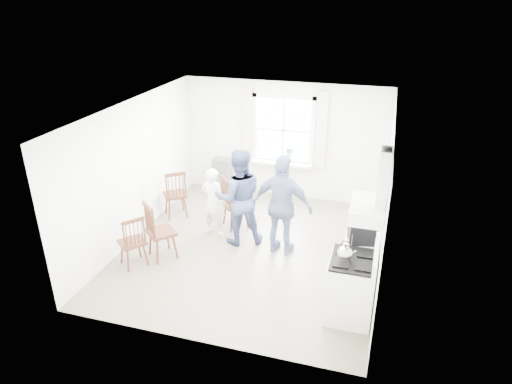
{
  "coord_description": "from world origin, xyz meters",
  "views": [
    {
      "loc": [
        2.12,
        -6.9,
        4.41
      ],
      "look_at": [
        0.04,
        0.2,
        1.06
      ],
      "focal_mm": 32.0,
      "sensor_mm": 36.0,
      "label": 1
    }
  ],
  "objects_px": {
    "person_left": "(213,202)",
    "person_right": "(283,206)",
    "windsor_chair_b": "(154,225)",
    "gas_stove": "(351,287)",
    "low_cabinet": "(360,264)",
    "person_mid": "(239,197)",
    "windsor_chair_a": "(176,190)",
    "stereo_stack": "(362,231)",
    "windsor_chair_c": "(134,237)"
  },
  "relations": [
    {
      "from": "windsor_chair_a",
      "to": "person_right",
      "type": "relative_size",
      "value": 0.56
    },
    {
      "from": "low_cabinet",
      "to": "windsor_chair_a",
      "type": "distance_m",
      "value": 4.07
    },
    {
      "from": "gas_stove",
      "to": "low_cabinet",
      "type": "bearing_deg",
      "value": 84.32
    },
    {
      "from": "stereo_stack",
      "to": "person_mid",
      "type": "relative_size",
      "value": 0.24
    },
    {
      "from": "low_cabinet",
      "to": "windsor_chair_a",
      "type": "xyz_separation_m",
      "value": [
        -3.81,
        1.41,
        0.18
      ]
    },
    {
      "from": "stereo_stack",
      "to": "person_left",
      "type": "relative_size",
      "value": 0.32
    },
    {
      "from": "windsor_chair_a",
      "to": "windsor_chair_b",
      "type": "xyz_separation_m",
      "value": [
        0.33,
        -1.53,
        0.02
      ]
    },
    {
      "from": "low_cabinet",
      "to": "windsor_chair_c",
      "type": "distance_m",
      "value": 3.72
    },
    {
      "from": "windsor_chair_c",
      "to": "person_right",
      "type": "relative_size",
      "value": 0.52
    },
    {
      "from": "gas_stove",
      "to": "person_mid",
      "type": "distance_m",
      "value": 2.73
    },
    {
      "from": "gas_stove",
      "to": "windsor_chair_a",
      "type": "bearing_deg",
      "value": 150.55
    },
    {
      "from": "low_cabinet",
      "to": "person_right",
      "type": "bearing_deg",
      "value": 153.09
    },
    {
      "from": "person_right",
      "to": "stereo_stack",
      "type": "bearing_deg",
      "value": 158.91
    },
    {
      "from": "low_cabinet",
      "to": "windsor_chair_a",
      "type": "relative_size",
      "value": 0.87
    },
    {
      "from": "windsor_chair_b",
      "to": "person_left",
      "type": "distance_m",
      "value": 1.29
    },
    {
      "from": "person_left",
      "to": "person_mid",
      "type": "bearing_deg",
      "value": 175.84
    },
    {
      "from": "person_mid",
      "to": "stereo_stack",
      "type": "bearing_deg",
      "value": 132.75
    },
    {
      "from": "stereo_stack",
      "to": "person_left",
      "type": "distance_m",
      "value": 3.03
    },
    {
      "from": "person_left",
      "to": "windsor_chair_c",
      "type": "bearing_deg",
      "value": 69.7
    },
    {
      "from": "windsor_chair_a",
      "to": "windsor_chair_c",
      "type": "bearing_deg",
      "value": -86.21
    },
    {
      "from": "windsor_chair_b",
      "to": "person_right",
      "type": "relative_size",
      "value": 0.58
    },
    {
      "from": "low_cabinet",
      "to": "person_mid",
      "type": "relative_size",
      "value": 0.49
    },
    {
      "from": "low_cabinet",
      "to": "person_right",
      "type": "distance_m",
      "value": 1.66
    },
    {
      "from": "windsor_chair_c",
      "to": "person_mid",
      "type": "distance_m",
      "value": 1.97
    },
    {
      "from": "windsor_chair_c",
      "to": "person_right",
      "type": "bearing_deg",
      "value": 27.77
    },
    {
      "from": "low_cabinet",
      "to": "gas_stove",
      "type": "bearing_deg",
      "value": -95.68
    },
    {
      "from": "gas_stove",
      "to": "person_right",
      "type": "distance_m",
      "value": 2.01
    },
    {
      "from": "windsor_chair_c",
      "to": "windsor_chair_b",
      "type": "bearing_deg",
      "value": 60.25
    },
    {
      "from": "person_right",
      "to": "windsor_chair_a",
      "type": "bearing_deg",
      "value": -7.61
    },
    {
      "from": "windsor_chair_b",
      "to": "windsor_chair_c",
      "type": "bearing_deg",
      "value": -119.75
    },
    {
      "from": "gas_stove",
      "to": "windsor_chair_b",
      "type": "height_order",
      "value": "gas_stove"
    },
    {
      "from": "windsor_chair_a",
      "to": "windsor_chair_b",
      "type": "bearing_deg",
      "value": -77.93
    },
    {
      "from": "person_left",
      "to": "person_mid",
      "type": "distance_m",
      "value": 0.63
    },
    {
      "from": "stereo_stack",
      "to": "low_cabinet",
      "type": "bearing_deg",
      "value": 72.48
    },
    {
      "from": "person_left",
      "to": "person_right",
      "type": "distance_m",
      "value": 1.46
    },
    {
      "from": "gas_stove",
      "to": "windsor_chair_b",
      "type": "relative_size",
      "value": 1.04
    },
    {
      "from": "gas_stove",
      "to": "person_left",
      "type": "relative_size",
      "value": 0.82
    },
    {
      "from": "windsor_chair_b",
      "to": "person_mid",
      "type": "height_order",
      "value": "person_mid"
    },
    {
      "from": "low_cabinet",
      "to": "windsor_chair_b",
      "type": "distance_m",
      "value": 3.49
    },
    {
      "from": "low_cabinet",
      "to": "windsor_chair_b",
      "type": "height_order",
      "value": "windsor_chair_b"
    },
    {
      "from": "gas_stove",
      "to": "person_right",
      "type": "height_order",
      "value": "person_right"
    },
    {
      "from": "windsor_chair_a",
      "to": "person_right",
      "type": "bearing_deg",
      "value": -16.13
    },
    {
      "from": "low_cabinet",
      "to": "person_mid",
      "type": "distance_m",
      "value": 2.47
    },
    {
      "from": "windsor_chair_c",
      "to": "person_mid",
      "type": "relative_size",
      "value": 0.53
    },
    {
      "from": "person_mid",
      "to": "gas_stove",
      "type": "bearing_deg",
      "value": 119.94
    },
    {
      "from": "low_cabinet",
      "to": "windsor_chair_b",
      "type": "relative_size",
      "value": 0.84
    },
    {
      "from": "windsor_chair_a",
      "to": "windsor_chair_c",
      "type": "relative_size",
      "value": 1.08
    },
    {
      "from": "windsor_chair_c",
      "to": "person_left",
      "type": "xyz_separation_m",
      "value": [
        0.86,
        1.47,
        0.09
      ]
    },
    {
      "from": "windsor_chair_c",
      "to": "person_left",
      "type": "distance_m",
      "value": 1.7
    },
    {
      "from": "windsor_chair_c",
      "to": "person_right",
      "type": "height_order",
      "value": "person_right"
    }
  ]
}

